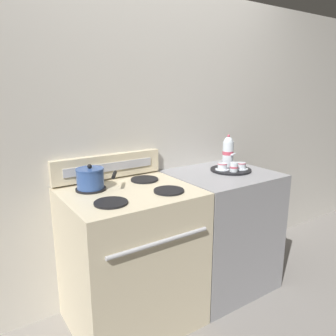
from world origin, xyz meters
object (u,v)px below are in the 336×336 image
(teacup_right, at_px, (241,166))
(creamer_jug, at_px, (234,167))
(stove, at_px, (132,257))
(serving_tray, at_px, (231,170))
(saucepan, at_px, (91,178))
(teapot, at_px, (228,152))
(teacup_left, at_px, (222,167))

(teacup_right, distance_m, creamer_jug, 0.10)
(teacup_right, bearing_deg, stove, 177.84)
(stove, bearing_deg, creamer_jug, -3.87)
(serving_tray, bearing_deg, saucepan, 172.74)
(creamer_jug, bearing_deg, stove, 176.13)
(stove, distance_m, saucepan, 0.58)
(saucepan, distance_m, serving_tray, 1.06)
(serving_tray, bearing_deg, creamer_jug, -119.54)
(teapot, xyz_separation_m, teacup_left, (-0.11, -0.06, -0.09))
(teapot, bearing_deg, teacup_right, -79.11)
(saucepan, xyz_separation_m, teacup_right, (1.11, -0.18, -0.04))
(teapot, bearing_deg, serving_tray, -115.72)
(saucepan, relative_size, teacup_right, 2.42)
(stove, bearing_deg, teacup_left, 2.10)
(saucepan, bearing_deg, creamer_jug, -11.32)
(serving_tray, height_order, creamer_jug, creamer_jug)
(teapot, relative_size, teacup_left, 2.39)
(teacup_right, bearing_deg, teacup_left, 154.41)
(serving_tray, relative_size, teapot, 1.23)
(teacup_left, bearing_deg, creamer_jug, -67.42)
(saucepan, relative_size, serving_tray, 0.83)
(saucepan, distance_m, teapot, 1.09)
(teacup_left, xyz_separation_m, creamer_jug, (0.04, -0.08, 0.01))
(saucepan, bearing_deg, teacup_left, -6.89)
(teacup_left, bearing_deg, teapot, 27.82)
(creamer_jug, bearing_deg, teapot, 62.41)
(creamer_jug, bearing_deg, saucepan, 168.68)
(saucepan, bearing_deg, serving_tray, -7.26)
(teapot, distance_m, teacup_right, 0.15)
(teapot, xyz_separation_m, creamer_jug, (-0.07, -0.14, -0.08))
(saucepan, distance_m, teacup_right, 1.13)
(teacup_left, relative_size, creamer_jug, 1.55)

